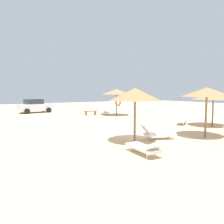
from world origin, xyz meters
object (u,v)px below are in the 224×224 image
at_px(lounger_3, 182,120).
at_px(lounger_5, 144,147).
at_px(bench_0, 91,112).
at_px(parasol_0, 135,94).
at_px(lounger_2, 104,112).
at_px(lounger_0, 157,133).
at_px(parasol_4, 207,92).
at_px(parked_car, 35,106).
at_px(parasol_2, 116,92).
at_px(parasol_3, 213,96).

distance_m(lounger_3, lounger_5, 9.56).
bearing_deg(lounger_3, bench_0, 107.15).
xyz_separation_m(parasol_0, lounger_2, (5.77, 12.71, -2.16)).
bearing_deg(lounger_2, lounger_0, -108.28).
height_order(parasol_4, lounger_0, parasol_4).
relative_size(lounger_2, parked_car, 0.47).
relative_size(parasol_0, lounger_0, 1.44).
xyz_separation_m(lounger_0, lounger_3, (5.70, 2.94, -0.01)).
relative_size(parasol_0, lounger_2, 1.44).
bearing_deg(lounger_0, lounger_3, 27.32).
xyz_separation_m(parasol_2, lounger_5, (-7.37, -12.98, -2.30)).
bearing_deg(parasol_0, lounger_3, 21.64).
bearing_deg(parked_car, parasol_2, -50.18).
height_order(bench_0, parked_car, parked_car).
bearing_deg(bench_0, parasol_2, -40.75).
relative_size(parasol_3, parked_car, 0.73).
bearing_deg(parasol_0, parked_car, 91.36).
relative_size(parasol_0, bench_0, 1.84).
distance_m(parasol_0, lounger_5, 3.08).
xyz_separation_m(parasol_4, lounger_3, (3.02, 4.08, -2.28)).
relative_size(lounger_2, lounger_5, 1.01).
distance_m(lounger_5, parked_car, 21.15).
relative_size(lounger_0, lounger_2, 1.00).
height_order(parasol_3, bench_0, parasol_3).
bearing_deg(bench_0, parasol_3, -71.05).
distance_m(lounger_2, lounger_5, 16.13).
height_order(parasol_2, parasol_4, parasol_2).
relative_size(parasol_0, lounger_3, 1.44).
bearing_deg(parasol_2, parasol_0, -119.85).
bearing_deg(lounger_2, lounger_5, -114.90).
bearing_deg(parasol_4, parasol_0, 164.07).
distance_m(parasol_4, lounger_0, 3.70).
xyz_separation_m(parasol_2, lounger_2, (-0.58, 1.65, -2.29)).
height_order(parasol_3, lounger_3, parasol_3).
distance_m(parasol_3, lounger_5, 9.92).
xyz_separation_m(parasol_2, parasol_3, (1.93, -10.17, -0.28)).
bearing_deg(bench_0, lounger_3, -72.85).
distance_m(parasol_4, bench_0, 14.35).
bearing_deg(lounger_2, parasol_0, -114.41).
bearing_deg(parasol_3, lounger_3, 117.46).
distance_m(parasol_4, lounger_2, 14.19).
xyz_separation_m(bench_0, parked_car, (-4.59, 6.25, 0.48)).
bearing_deg(lounger_2, lounger_3, -81.46).
distance_m(lounger_2, parked_car, 9.01).
distance_m(parasol_3, parked_car, 20.35).
bearing_deg(parked_car, lounger_0, -84.08).
xyz_separation_m(parasol_0, parasol_2, (6.34, 11.06, 0.12)).
xyz_separation_m(lounger_2, parked_car, (-6.22, 6.50, 0.50)).
distance_m(parasol_0, lounger_0, 2.66).
height_order(parasol_2, lounger_3, parasol_2).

